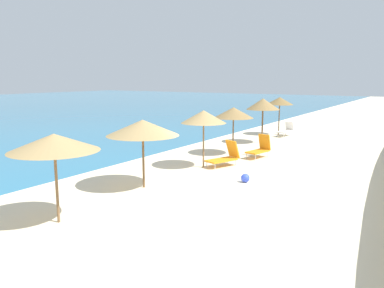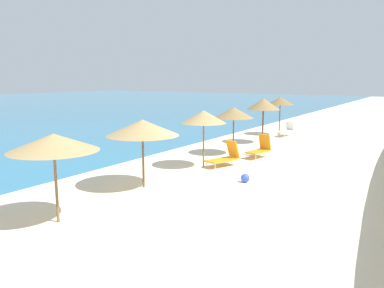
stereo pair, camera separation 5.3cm
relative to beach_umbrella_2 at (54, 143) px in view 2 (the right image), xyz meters
name	(u,v)px [view 2 (the right image)]	position (x,y,z in m)	size (l,w,h in m)	color
ground_plane	(214,187)	(5.55, -1.97, -2.31)	(160.00, 160.00, 0.00)	beige
beach_umbrella_2	(54,143)	(0.00, 0.00, 0.00)	(2.51, 2.51, 2.56)	brown
beach_umbrella_3	(143,128)	(4.09, 0.23, -0.05)	(2.70, 2.70, 2.56)	brown
beach_umbrella_4	(204,117)	(8.13, 0.03, 0.02)	(2.06, 2.06, 2.63)	brown
beach_umbrella_5	(234,113)	(11.60, 0.25, -0.06)	(2.12, 2.12, 2.53)	brown
beach_umbrella_6	(263,104)	(15.86, 0.33, 0.15)	(2.07, 2.07, 2.81)	brown
beach_umbrella_7	(280,101)	(19.81, 0.68, 0.13)	(1.92, 1.92, 2.71)	brown
lounge_chair_0	(287,130)	(19.57, 0.05, -1.88)	(1.66, 0.80, 1.00)	white
lounge_chair_1	(225,156)	(8.90, -0.69, -1.85)	(1.76, 1.19, 1.18)	orange
lounge_chair_2	(260,148)	(11.61, -1.29, -1.83)	(1.53, 0.91, 1.18)	orange
beach_ball	(245,178)	(6.78, -2.70, -2.13)	(0.35, 0.35, 0.35)	blue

